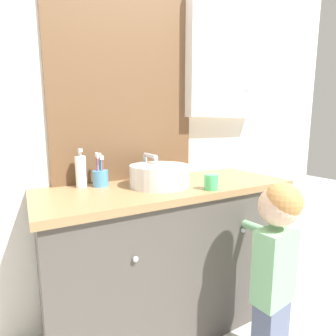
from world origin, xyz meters
The scene contains 7 objects.
wall_back centered at (0.03, 0.62, 1.27)m, with size 3.20×0.18×2.50m.
vanity_counter centered at (0.00, 0.34, 0.41)m, with size 1.34×0.52×0.81m.
sink_basin centered at (-0.06, 0.35, 0.87)m, with size 0.31×0.37×0.16m.
toothbrush_holder centered at (-0.33, 0.49, 0.86)m, with size 0.08×0.08×0.18m.
soap_dispenser centered at (-0.42, 0.52, 0.90)m, with size 0.05×0.05×0.20m.
child_figure centered at (0.28, -0.13, 0.55)m, with size 0.21×0.44×0.89m.
drinking_cup centered at (0.12, 0.15, 0.85)m, with size 0.07×0.07×0.08m, color #4CC670.
Camera 1 is at (-0.68, -0.84, 1.13)m, focal length 28.00 mm.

